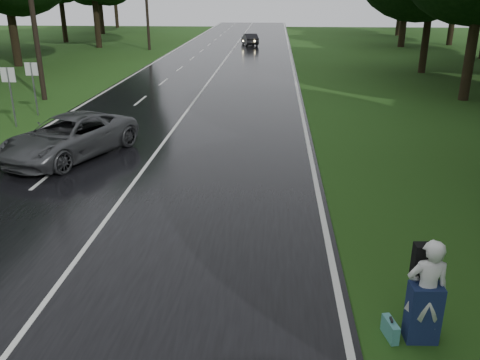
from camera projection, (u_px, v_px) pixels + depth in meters
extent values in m
plane|color=#224915|center=(19.00, 339.00, 8.86)|extent=(160.00, 160.00, 0.00)
cube|color=black|center=(194.00, 102.00, 27.49)|extent=(12.00, 140.00, 0.04)
cube|color=silver|center=(194.00, 101.00, 27.48)|extent=(0.12, 140.00, 0.01)
imported|color=#414346|center=(69.00, 137.00, 18.14)|extent=(4.39, 5.99, 1.51)
imported|color=black|center=(250.00, 39.00, 55.07)|extent=(2.16, 3.99, 1.25)
imported|color=silver|center=(426.00, 292.00, 8.52)|extent=(0.74, 0.50, 1.97)
cube|color=#162249|center=(423.00, 313.00, 8.67)|extent=(0.57, 0.39, 1.10)
cube|color=black|center=(426.00, 261.00, 8.63)|extent=(0.46, 0.26, 0.63)
cube|color=teal|center=(390.00, 329.00, 8.85)|extent=(0.24, 0.51, 0.35)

